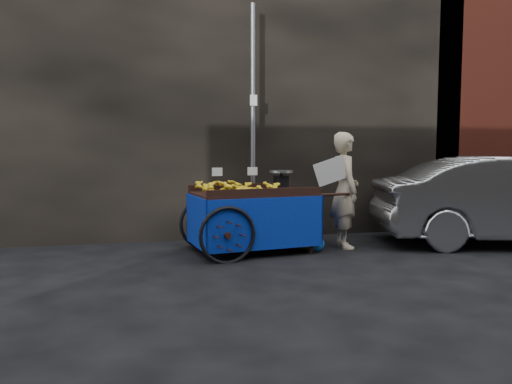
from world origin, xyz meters
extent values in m
plane|color=black|center=(0.00, 0.00, 0.00)|extent=(80.00, 80.00, 0.00)
cube|color=black|center=(-1.00, 2.60, 2.50)|extent=(11.00, 2.00, 5.00)
cube|color=#591E14|center=(5.50, 2.60, 2.50)|extent=(3.00, 2.00, 5.00)
cylinder|color=slate|center=(0.30, 1.30, 2.00)|extent=(0.08, 0.08, 4.00)
cube|color=white|center=(0.30, 1.25, 2.40)|extent=(0.12, 0.02, 0.18)
cube|color=black|center=(0.10, 0.42, 0.89)|extent=(1.91, 1.35, 0.07)
cube|color=black|center=(0.03, 0.94, 0.96)|extent=(1.76, 0.30, 0.11)
cube|color=black|center=(0.17, -0.09, 0.96)|extent=(1.76, 0.30, 0.11)
cube|color=black|center=(0.93, 0.09, 0.44)|extent=(0.06, 0.06, 0.89)
cube|color=black|center=(0.80, 0.97, 0.44)|extent=(0.06, 0.06, 0.89)
cylinder|color=black|center=(1.31, 0.15, 0.89)|extent=(0.55, 0.12, 0.04)
cylinder|color=black|center=(1.19, 1.02, 0.89)|extent=(0.55, 0.12, 0.04)
torus|color=black|center=(-0.42, -0.26, 0.39)|extent=(0.83, 0.17, 0.83)
torus|color=black|center=(-0.59, 0.93, 0.39)|extent=(0.83, 0.17, 0.83)
cylinder|color=black|center=(-0.50, 0.33, 0.39)|extent=(0.23, 1.23, 0.06)
cube|color=navy|center=(0.18, -0.14, 0.51)|extent=(1.80, 0.28, 0.75)
cube|color=navy|center=(0.02, 0.98, 0.51)|extent=(1.80, 0.28, 0.75)
cube|color=navy|center=(-0.79, 0.29, 0.51)|extent=(0.19, 1.14, 0.75)
cube|color=navy|center=(0.99, 0.55, 0.51)|extent=(0.19, 1.14, 0.75)
cube|color=black|center=(0.59, 0.55, 1.07)|extent=(0.22, 0.18, 0.18)
cylinder|color=silver|center=(0.59, 0.55, 1.23)|extent=(0.43, 0.43, 0.03)
cube|color=white|center=(-0.48, 0.21, 1.25)|extent=(0.15, 0.03, 0.12)
cube|color=white|center=(0.06, 0.29, 1.25)|extent=(0.15, 0.03, 0.12)
imported|color=tan|center=(1.60, 0.40, 0.93)|extent=(0.49, 0.70, 1.85)
cube|color=silver|center=(1.30, 0.24, 1.24)|extent=(0.59, 0.04, 0.50)
ellipsoid|color=blue|center=(1.04, 0.17, 0.12)|extent=(0.26, 0.21, 0.24)
camera|label=1|loc=(-1.59, -7.01, 1.59)|focal=35.00mm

